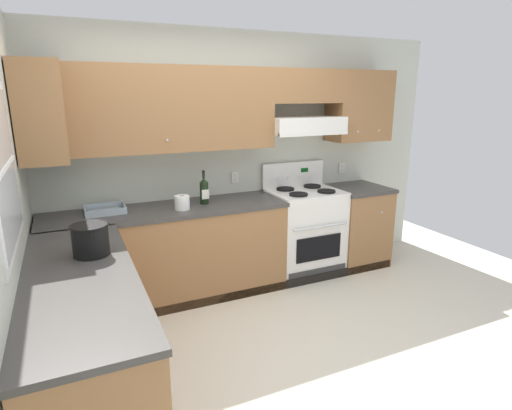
% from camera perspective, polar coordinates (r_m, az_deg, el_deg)
% --- Properties ---
extents(ground_plane, '(7.04, 7.04, 0.00)m').
position_cam_1_polar(ground_plane, '(3.39, 1.67, -19.88)').
color(ground_plane, beige).
extents(wall_back, '(4.68, 0.57, 2.55)m').
position_cam_1_polar(wall_back, '(4.36, -2.48, 8.90)').
color(wall_back, beige).
rests_on(wall_back, ground_plane).
extents(wall_left, '(0.47, 4.00, 2.55)m').
position_cam_1_polar(wall_left, '(2.80, -31.10, 0.53)').
color(wall_left, beige).
rests_on(wall_left, ground_plane).
extents(counter_back_run, '(3.60, 0.65, 0.91)m').
position_cam_1_polar(counter_back_run, '(4.22, -5.28, -5.75)').
color(counter_back_run, olive).
rests_on(counter_back_run, ground_plane).
extents(counter_left_run, '(0.63, 1.91, 0.91)m').
position_cam_1_polar(counter_left_run, '(2.89, -21.94, -17.13)').
color(counter_left_run, olive).
rests_on(counter_left_run, ground_plane).
extents(stove, '(0.76, 0.62, 1.20)m').
position_cam_1_polar(stove, '(4.63, 6.57, -3.52)').
color(stove, white).
rests_on(stove, ground_plane).
extents(wine_bottle, '(0.08, 0.08, 0.32)m').
position_cam_1_polar(wine_bottle, '(4.03, -7.08, 1.96)').
color(wine_bottle, black).
rests_on(wine_bottle, counter_back_run).
extents(bowl, '(0.35, 0.27, 0.06)m').
position_cam_1_polar(bowl, '(3.96, -19.85, -0.71)').
color(bowl, '#9EADB7').
rests_on(bowl, counter_back_run).
extents(bucket, '(0.24, 0.24, 0.21)m').
position_cam_1_polar(bucket, '(2.94, -21.60, -4.32)').
color(bucket, black).
rests_on(bucket, counter_left_run).
extents(paper_towel_roll, '(0.14, 0.14, 0.13)m').
position_cam_1_polar(paper_towel_roll, '(3.88, -10.03, 0.33)').
color(paper_towel_roll, white).
rests_on(paper_towel_roll, counter_back_run).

